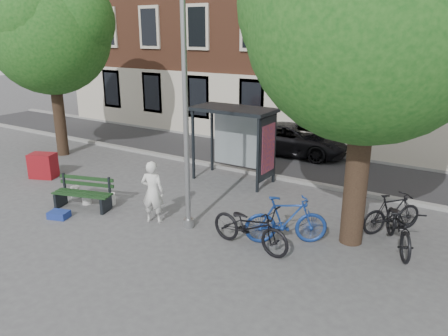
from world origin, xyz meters
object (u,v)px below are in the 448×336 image
bike_d (392,213)px  lamppost (186,127)px  painter (153,192)px  bench (83,195)px  car_dark (293,139)px  red_stand (43,166)px  bike_a (250,226)px  bike_b (286,220)px  bike_c (399,226)px  bus_shelter (245,129)px

bike_d → lamppost: bearing=67.8°
lamppost → painter: lamppost is taller
painter → bench: painter is taller
car_dark → red_stand: (-6.37, -7.82, -0.21)m
lamppost → bench: (-3.47, -0.60, -2.36)m
painter → bike_a: 3.05m
bike_b → red_stand: bearing=56.7°
bike_a → bike_d: bearing=-37.3°
bike_c → car_dark: bearing=106.0°
bike_a → bike_b: size_ratio=1.06×
bench → car_dark: size_ratio=0.40×
painter → car_dark: (0.39, 8.63, -0.23)m
lamppost → bike_c: (5.07, 1.80, -2.20)m
bike_c → bike_d: 0.92m
lamppost → bike_a: lamppost is taller
bike_a → bike_c: 3.64m
bike_d → car_dark: bearing=-8.5°
bike_d → red_stand: (-11.73, -2.07, -0.09)m
painter → red_stand: 6.04m
painter → bike_d: 6.45m
lamppost → car_dark: lamppost is taller
lamppost → bike_b: size_ratio=2.94×
bike_a → bike_b: (0.62, 0.73, 0.05)m
bike_d → red_stand: size_ratio=2.00×
bike_a → red_stand: (-9.01, 0.75, -0.13)m
bike_b → car_dark: size_ratio=0.44×
painter → bike_d: painter is taller
bench → lamppost: bearing=-7.0°
bench → bike_b: bike_b is taller
painter → bike_d: (5.75, 2.88, -0.34)m
bike_d → bike_b: bearing=83.3°
bike_c → car_dark: 8.72m
bike_c → lamppost: bearing=174.7°
painter → bike_b: 3.75m
painter → bike_a: painter is taller
lamppost → red_stand: (-7.01, 0.58, -2.33)m
bus_shelter → car_dark: bearing=90.4°
bike_b → bike_c: bike_b is taller
car_dark → red_stand: size_ratio=5.27×
lamppost → bike_b: lamppost is taller
bike_b → red_stand: (-9.63, 0.02, -0.17)m
painter → bike_d: size_ratio=0.98×
bus_shelter → bench: 5.71m
bus_shelter → bike_c: size_ratio=1.29×
bus_shelter → lamppost: bearing=-81.6°
painter → bike_b: size_ratio=0.85×
bike_b → bike_d: 2.96m
bus_shelter → bike_b: (3.23, -3.54, -1.29)m
car_dark → lamppost: bearing=179.9°
bus_shelter → bike_a: bus_shelter is taller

